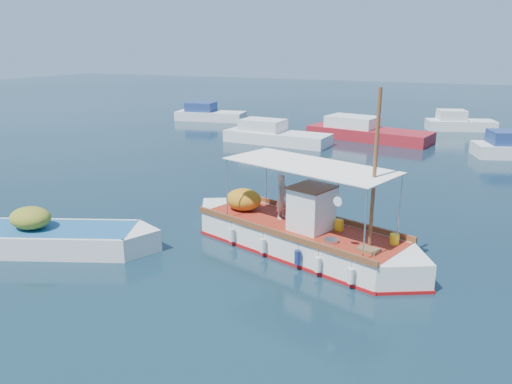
% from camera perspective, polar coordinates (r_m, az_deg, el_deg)
% --- Properties ---
extents(ground, '(160.00, 160.00, 0.00)m').
position_cam_1_polar(ground, '(17.42, 3.22, -5.92)').
color(ground, black).
rests_on(ground, ground).
extents(fishing_caique, '(8.92, 4.53, 5.72)m').
position_cam_1_polar(fishing_caique, '(16.83, 4.78, -4.94)').
color(fishing_caique, white).
rests_on(fishing_caique, ground).
extents(dinghy, '(6.49, 3.65, 1.70)m').
position_cam_1_polar(dinghy, '(18.07, -21.82, -5.09)').
color(dinghy, white).
rests_on(dinghy, ground).
extents(bg_boat_nw, '(7.52, 2.94, 1.80)m').
position_cam_1_polar(bg_boat_nw, '(34.96, 2.08, 6.40)').
color(bg_boat_nw, silver).
rests_on(bg_boat_nw, ground).
extents(bg_boat_n, '(9.17, 4.51, 1.80)m').
position_cam_1_polar(bg_boat_n, '(37.23, 12.38, 6.66)').
color(bg_boat_n, maroon).
rests_on(bg_boat_n, ground).
extents(bg_boat_far_w, '(6.42, 3.16, 1.80)m').
position_cam_1_polar(bg_boat_far_w, '(45.89, -5.43, 8.77)').
color(bg_boat_far_w, silver).
rests_on(bg_boat_far_w, ground).
extents(bg_boat_far_n, '(5.56, 3.49, 1.80)m').
position_cam_1_polar(bg_boat_far_n, '(43.54, 22.13, 7.22)').
color(bg_boat_far_n, silver).
rests_on(bg_boat_far_n, ground).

